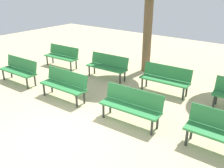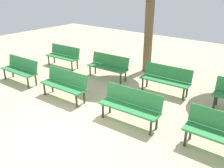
{
  "view_description": "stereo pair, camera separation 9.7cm",
  "coord_description": "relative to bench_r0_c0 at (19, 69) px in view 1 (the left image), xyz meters",
  "views": [
    {
      "loc": [
        3.97,
        -2.95,
        3.32
      ],
      "look_at": [
        0.0,
        2.25,
        0.55
      ],
      "focal_mm": 38.45,
      "sensor_mm": 36.0,
      "label": 1
    },
    {
      "loc": [
        4.05,
        -2.89,
        3.32
      ],
      "look_at": [
        0.0,
        2.25,
        0.55
      ],
      "focal_mm": 38.45,
      "sensor_mm": 36.0,
      "label": 2
    }
  ],
  "objects": [
    {
      "name": "bench_r0_c2",
      "position": [
        4.62,
        0.16,
        0.0
      ],
      "size": [
        1.62,
        0.57,
        0.87
      ],
      "rotation": [
        0.0,
        0.0,
        0.06
      ],
      "color": "#2D8442",
      "rests_on": "ground_plane"
    },
    {
      "name": "bench_r1_c2",
      "position": [
        4.49,
        2.37,
        0.0
      ],
      "size": [
        1.62,
        0.56,
        0.87
      ],
      "rotation": [
        0.0,
        0.0,
        0.05
      ],
      "color": "#2D8442",
      "rests_on": "ground_plane"
    },
    {
      "name": "bench_r0_c0",
      "position": [
        0.0,
        0.0,
        0.0
      ],
      "size": [
        1.62,
        0.54,
        0.87
      ],
      "rotation": [
        0.0,
        0.0,
        0.03
      ],
      "color": "#2D8442",
      "rests_on": "ground_plane"
    },
    {
      "name": "bench_r1_c1",
      "position": [
        2.23,
        2.23,
        0.0
      ],
      "size": [
        1.62,
        0.57,
        0.87
      ],
      "rotation": [
        0.0,
        0.0,
        0.05
      ],
      "color": "#2D8442",
      "rests_on": "ground_plane"
    },
    {
      "name": "bench_r0_c1",
      "position": [
        2.27,
        0.07,
        0.0
      ],
      "size": [
        1.62,
        0.54,
        0.87
      ],
      "rotation": [
        0.0,
        0.0,
        0.04
      ],
      "color": "#2D8442",
      "rests_on": "ground_plane"
    },
    {
      "name": "bench_r1_c0",
      "position": [
        -0.14,
        2.12,
        0.0
      ],
      "size": [
        1.62,
        0.56,
        0.87
      ],
      "rotation": [
        0.0,
        0.0,
        0.05
      ],
      "color": "#2D8442",
      "rests_on": "ground_plane"
    },
    {
      "name": "ground_plane",
      "position": [
        3.51,
        -1.43,
        -0.5
      ],
      "size": [
        24.0,
        24.0,
        0.0
      ],
      "primitive_type": "plane",
      "color": "#CCB789"
    }
  ]
}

